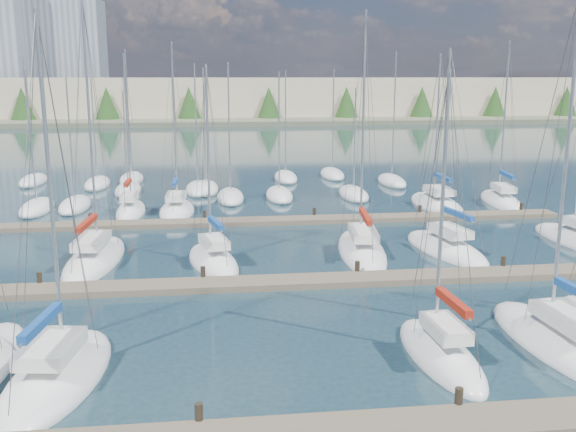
{
  "coord_description": "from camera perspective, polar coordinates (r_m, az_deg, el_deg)",
  "views": [
    {
      "loc": [
        -3.45,
        -14.55,
        10.27
      ],
      "look_at": [
        0.0,
        14.0,
        4.0
      ],
      "focal_mm": 40.0,
      "sensor_mm": 36.0,
      "label": 1
    }
  ],
  "objects": [
    {
      "name": "ground",
      "position": [
        75.33,
        -4.22,
        4.43
      ],
      "size": [
        400.0,
        400.0,
        0.0
      ],
      "primitive_type": "plane",
      "color": "#223B45",
      "rests_on": "ground"
    },
    {
      "name": "dock_near",
      "position": [
        19.71,
        4.42,
        -18.62
      ],
      "size": [
        44.0,
        1.93,
        1.1
      ],
      "color": "#6B5E4C",
      "rests_on": "ground"
    },
    {
      "name": "dock_mid",
      "position": [
        32.38,
        -0.43,
        -5.91
      ],
      "size": [
        44.0,
        1.93,
        1.1
      ],
      "color": "#6B5E4C",
      "rests_on": "ground"
    },
    {
      "name": "dock_far",
      "position": [
        45.83,
        -2.4,
        -0.46
      ],
      "size": [
        44.0,
        1.93,
        1.1
      ],
      "color": "#6B5E4C",
      "rests_on": "ground"
    },
    {
      "name": "sailboat_n",
      "position": [
        50.64,
        -13.81,
        0.47
      ],
      "size": [
        2.11,
        6.9,
        12.68
      ],
      "rotation": [
        0.0,
        0.0,
        -0.0
      ],
      "color": "white",
      "rests_on": "ground"
    },
    {
      "name": "sailboat_j",
      "position": [
        36.21,
        -6.67,
        -3.95
      ],
      "size": [
        3.81,
        7.12,
        11.68
      ],
      "rotation": [
        0.0,
        0.0,
        0.22
      ],
      "color": "white",
      "rests_on": "ground"
    },
    {
      "name": "sailboat_o",
      "position": [
        50.12,
        -9.84,
        0.52
      ],
      "size": [
        2.81,
        7.22,
        13.53
      ],
      "rotation": [
        0.0,
        0.0,
        -0.03
      ],
      "color": "white",
      "rests_on": "ground"
    },
    {
      "name": "sailboat_q",
      "position": [
        53.31,
        13.05,
        1.06
      ],
      "size": [
        3.21,
        8.93,
        12.8
      ],
      "rotation": [
        0.0,
        0.0,
        -0.01
      ],
      "color": "white",
      "rests_on": "ground"
    },
    {
      "name": "sailboat_k",
      "position": [
        38.34,
        6.57,
        -3.03
      ],
      "size": [
        3.73,
        10.04,
        14.69
      ],
      "rotation": [
        0.0,
        0.0,
        -0.11
      ],
      "color": "white",
      "rests_on": "ground"
    },
    {
      "name": "sailboat_i",
      "position": [
        37.91,
        -16.79,
        -3.66
      ],
      "size": [
        3.38,
        9.74,
        15.42
      ],
      "rotation": [
        0.0,
        0.0,
        -0.07
      ],
      "color": "white",
      "rests_on": "ground"
    },
    {
      "name": "sailboat_c",
      "position": [
        24.14,
        -19.79,
        -13.18
      ],
      "size": [
        3.96,
        8.15,
        13.12
      ],
      "rotation": [
        0.0,
        0.0,
        -0.14
      ],
      "color": "white",
      "rests_on": "ground"
    },
    {
      "name": "sailboat_r",
      "position": [
        56.02,
        18.42,
        1.3
      ],
      "size": [
        3.64,
        8.7,
        13.8
      ],
      "rotation": [
        0.0,
        0.0,
        -0.14
      ],
      "color": "white",
      "rests_on": "ground"
    },
    {
      "name": "sailboat_l",
      "position": [
        39.67,
        13.84,
        -2.81
      ],
      "size": [
        4.07,
        8.65,
        12.63
      ],
      "rotation": [
        0.0,
        0.0,
        0.17
      ],
      "color": "white",
      "rests_on": "ground"
    },
    {
      "name": "sailboat_e",
      "position": [
        27.42,
        23.11,
        -10.33
      ],
      "size": [
        3.48,
        9.28,
        14.34
      ],
      "rotation": [
        0.0,
        0.0,
        0.06
      ],
      "color": "white",
      "rests_on": "ground"
    },
    {
      "name": "sailboat_d",
      "position": [
        24.98,
        13.41,
        -11.85
      ],
      "size": [
        2.39,
        6.77,
        11.29
      ],
      "rotation": [
        0.0,
        0.0,
        0.05
      ],
      "color": "white",
      "rests_on": "ground"
    },
    {
      "name": "distant_boats",
      "position": [
        59.17,
        -7.67,
        2.48
      ],
      "size": [
        36.93,
        20.75,
        13.3
      ],
      "color": "#9EA0A5",
      "rests_on": "ground"
    },
    {
      "name": "shoreline",
      "position": [
        164.64,
        -10.52,
        11.12
      ],
      "size": [
        400.0,
        60.0,
        38.0
      ],
      "color": "#666B51",
      "rests_on": "ground"
    }
  ]
}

